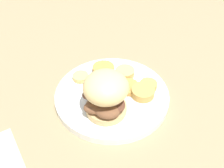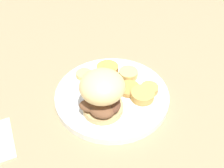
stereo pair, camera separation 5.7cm
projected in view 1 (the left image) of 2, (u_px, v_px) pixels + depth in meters
ground_plane at (112, 98)px, 0.60m from camera, size 4.00×4.00×0.00m
dinner_plate at (112, 95)px, 0.59m from camera, size 0.26×0.26×0.02m
sandwich at (105, 94)px, 0.51m from camera, size 0.10×0.10×0.10m
potato_round_0 at (103, 69)px, 0.63m from camera, size 0.05×0.05×0.02m
potato_round_1 at (109, 83)px, 0.60m from camera, size 0.05×0.05×0.01m
potato_round_2 at (128, 87)px, 0.59m from camera, size 0.05×0.05×0.01m
potato_round_3 at (81, 77)px, 0.62m from camera, size 0.04×0.04×0.01m
potato_round_4 at (125, 72)px, 0.62m from camera, size 0.04×0.04×0.02m
potato_round_5 at (148, 85)px, 0.59m from camera, size 0.04×0.04×0.01m
potato_round_6 at (143, 93)px, 0.57m from camera, size 0.05×0.05×0.02m
napkin at (0, 155)px, 0.49m from camera, size 0.12×0.12×0.01m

